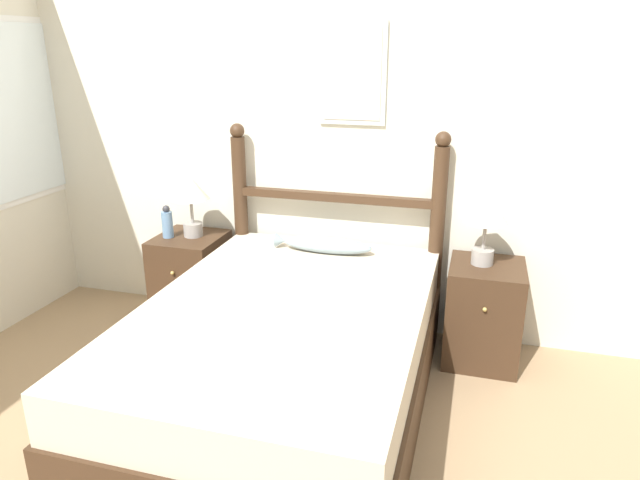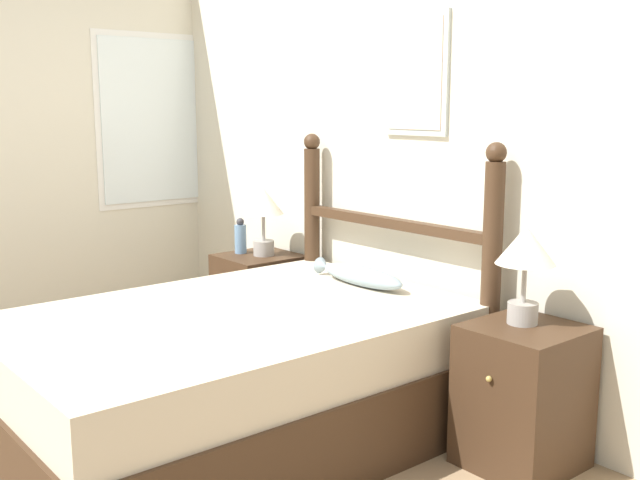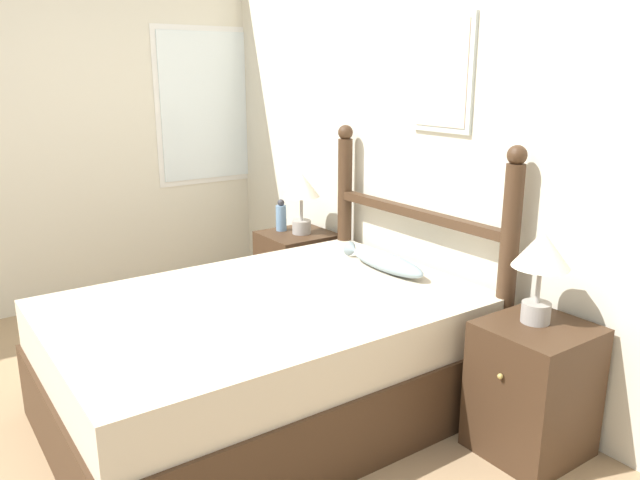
% 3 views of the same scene
% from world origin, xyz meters
% --- Properties ---
extents(wall_back, '(6.40, 0.08, 2.55)m').
position_xyz_m(wall_back, '(0.00, 1.73, 1.28)').
color(wall_back, beige).
rests_on(wall_back, ground_plane).
extents(bed, '(1.36, 2.00, 0.60)m').
position_xyz_m(bed, '(-0.02, 0.66, 0.30)').
color(bed, '#3D2819').
rests_on(bed, ground_plane).
extents(headboard, '(1.36, 0.09, 1.32)m').
position_xyz_m(headboard, '(-0.02, 1.61, 0.70)').
color(headboard, '#3D2819').
rests_on(headboard, ground_plane).
extents(nightstand_left, '(0.42, 0.46, 0.60)m').
position_xyz_m(nightstand_left, '(-0.97, 1.45, 0.30)').
color(nightstand_left, '#3D2819').
rests_on(nightstand_left, ground_plane).
extents(nightstand_right, '(0.42, 0.46, 0.60)m').
position_xyz_m(nightstand_right, '(0.92, 1.45, 0.30)').
color(nightstand_right, '#3D2819').
rests_on(nightstand_right, ground_plane).
extents(table_lamp_left, '(0.24, 0.24, 0.40)m').
position_xyz_m(table_lamp_left, '(-0.94, 1.47, 0.89)').
color(table_lamp_left, gray).
rests_on(table_lamp_left, nightstand_left).
extents(table_lamp_right, '(0.24, 0.24, 0.40)m').
position_xyz_m(table_lamp_right, '(0.89, 1.47, 0.89)').
color(table_lamp_right, gray).
rests_on(table_lamp_right, nightstand_right).
extents(bottle, '(0.07, 0.07, 0.21)m').
position_xyz_m(bottle, '(-1.09, 1.40, 0.69)').
color(bottle, '#668CB2').
rests_on(bottle, nightstand_left).
extents(fish_pillow, '(0.60, 0.14, 0.10)m').
position_xyz_m(fish_pillow, '(-0.03, 1.41, 0.65)').
color(fish_pillow, '#8499A3').
rests_on(fish_pillow, bed).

